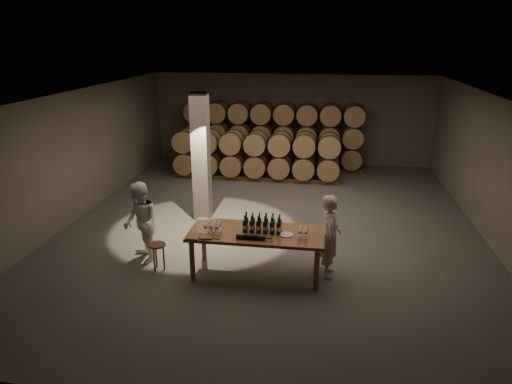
# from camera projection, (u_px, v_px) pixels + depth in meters

# --- Properties ---
(room) EXTENTS (12.00, 12.00, 12.00)m
(room) POSITION_uv_depth(u_px,v_px,m) (201.00, 158.00, 11.33)
(room) COLOR #585653
(room) RESTS_ON ground
(tasting_table) EXTENTS (2.60, 1.10, 0.90)m
(tasting_table) POSITION_uv_depth(u_px,v_px,m) (257.00, 237.00, 8.82)
(tasting_table) COLOR brown
(tasting_table) RESTS_ON ground
(barrel_stack_back) EXTENTS (6.26, 0.95, 2.31)m
(barrel_stack_back) POSITION_uv_depth(u_px,v_px,m) (273.00, 134.00, 15.96)
(barrel_stack_back) COLOR brown
(barrel_stack_back) RESTS_ON ground
(barrel_stack_front) EXTENTS (5.48, 0.95, 1.57)m
(barrel_stack_front) POSITION_uv_depth(u_px,v_px,m) (256.00, 154.00, 14.83)
(barrel_stack_front) COLOR brown
(barrel_stack_front) RESTS_ON ground
(bottle_cluster) EXTENTS (0.74, 0.24, 0.36)m
(bottle_cluster) POSITION_uv_depth(u_px,v_px,m) (262.00, 225.00, 8.76)
(bottle_cluster) COLOR black
(bottle_cluster) RESTS_ON tasting_table
(lying_bottles) EXTENTS (0.64, 0.09, 0.09)m
(lying_bottles) POSITION_uv_depth(u_px,v_px,m) (251.00, 237.00, 8.44)
(lying_bottles) COLOR black
(lying_bottles) RESTS_ON tasting_table
(glass_cluster_left) EXTENTS (0.31, 0.31, 0.18)m
(glass_cluster_left) POSITION_uv_depth(u_px,v_px,m) (213.00, 225.00, 8.77)
(glass_cluster_left) COLOR silver
(glass_cluster_left) RESTS_ON tasting_table
(glass_cluster_right) EXTENTS (0.19, 0.30, 0.16)m
(glass_cluster_right) POSITION_uv_depth(u_px,v_px,m) (303.00, 230.00, 8.57)
(glass_cluster_right) COLOR silver
(glass_cluster_right) RESTS_ON tasting_table
(plate) EXTENTS (0.26, 0.26, 0.01)m
(plate) POSITION_uv_depth(u_px,v_px,m) (286.00, 235.00, 8.64)
(plate) COLOR silver
(plate) RESTS_ON tasting_table
(notebook_near) EXTENTS (0.26, 0.22, 0.03)m
(notebook_near) POSITION_uv_depth(u_px,v_px,m) (206.00, 237.00, 8.52)
(notebook_near) COLOR brown
(notebook_near) RESTS_ON tasting_table
(notebook_corner) EXTENTS (0.24, 0.30, 0.03)m
(notebook_corner) POSITION_uv_depth(u_px,v_px,m) (193.00, 236.00, 8.56)
(notebook_corner) COLOR brown
(notebook_corner) RESTS_ON tasting_table
(pen) EXTENTS (0.15, 0.04, 0.01)m
(pen) POSITION_uv_depth(u_px,v_px,m) (216.00, 239.00, 8.46)
(pen) COLOR black
(pen) RESTS_ON tasting_table
(stool) EXTENTS (0.34, 0.34, 0.56)m
(stool) POSITION_uv_depth(u_px,v_px,m) (157.00, 249.00, 9.07)
(stool) COLOR brown
(stool) RESTS_ON ground
(person_man) EXTENTS (0.44, 0.63, 1.67)m
(person_man) POSITION_uv_depth(u_px,v_px,m) (330.00, 236.00, 8.75)
(person_man) COLOR beige
(person_man) RESTS_ON ground
(person_woman) EXTENTS (1.00, 1.05, 1.70)m
(person_woman) POSITION_uv_depth(u_px,v_px,m) (141.00, 223.00, 9.33)
(person_woman) COLOR white
(person_woman) RESTS_ON ground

